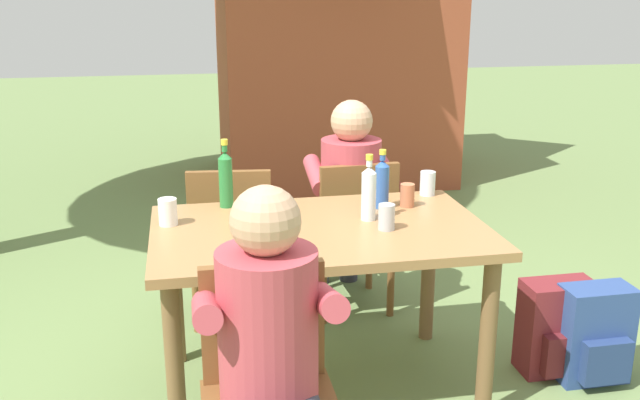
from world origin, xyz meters
TOP-DOWN VIEW (x-y plane):
  - ground_plane at (0.00, 0.00)m, footprint 24.00×24.00m
  - dining_table at (0.00, 0.00)m, footprint 1.41×0.89m
  - chair_far_right at (0.32, 0.74)m, footprint 0.46×0.46m
  - chair_near_left at (-0.32, -0.74)m, footprint 0.44×0.44m
  - chair_far_left at (-0.33, 0.74)m, footprint 0.49×0.49m
  - person_in_white_shirt at (0.32, 0.85)m, footprint 0.47×0.62m
  - person_in_plaid_shirt at (-0.32, -0.85)m, footprint 0.47×0.62m
  - bottle_clear at (0.23, 0.06)m, footprint 0.06×0.06m
  - bottle_blue at (0.33, 0.21)m, footprint 0.06×0.06m
  - bottle_green at (-0.37, 0.37)m, footprint 0.06×0.06m
  - cup_terracotta at (0.45, 0.21)m, footprint 0.07×0.07m
  - cup_glass at (0.61, 0.37)m, footprint 0.07×0.07m
  - cup_steel at (0.27, -0.08)m, footprint 0.07×0.07m
  - cup_white at (-0.63, 0.15)m, footprint 0.08×0.08m
  - table_knife at (-0.16, -0.17)m, footprint 0.09×0.24m
  - backpack_by_near_side at (1.11, -0.07)m, footprint 0.33×0.24m
  - backpack_by_far_side at (1.24, -0.18)m, footprint 0.32×0.23m
  - brick_kiosk at (0.84, 3.73)m, footprint 2.32×1.82m

SIDE VIEW (x-z plane):
  - ground_plane at x=0.00m, z-range 0.00..0.00m
  - backpack_by_near_side at x=1.11m, z-range -0.01..0.44m
  - backpack_by_far_side at x=1.24m, z-range -0.01..0.45m
  - chair_far_right at x=0.32m, z-range 0.05..0.92m
  - chair_near_left at x=-0.32m, z-range 0.05..0.92m
  - chair_far_left at x=-0.33m, z-range 0.05..0.92m
  - person_in_white_shirt at x=0.32m, z-range 0.07..1.25m
  - person_in_plaid_shirt at x=-0.32m, z-range 0.07..1.25m
  - dining_table at x=0.00m, z-range 0.28..1.05m
  - table_knife at x=-0.16m, z-range 0.76..0.78m
  - cup_terracotta at x=0.45m, z-range 0.77..0.87m
  - cup_steel at x=0.27m, z-range 0.77..0.88m
  - cup_white at x=-0.63m, z-range 0.77..0.88m
  - cup_glass at x=0.61m, z-range 0.77..0.88m
  - bottle_blue at x=0.33m, z-range 0.75..1.02m
  - bottle_clear at x=0.23m, z-range 0.75..1.04m
  - bottle_green at x=-0.37m, z-range 0.74..1.06m
  - brick_kiosk at x=0.84m, z-range 0.07..2.70m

